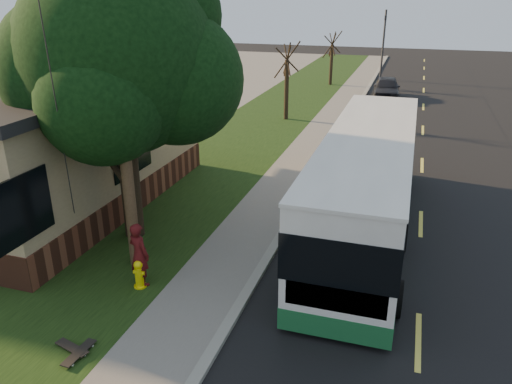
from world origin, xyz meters
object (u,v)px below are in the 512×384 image
Objects in this scene: transit_bus at (367,181)px; dumpster at (13,206)px; utility_pole at (119,93)px; bare_tree_near at (287,82)px; skateboarder at (139,254)px; traffic_signal at (384,40)px; distant_car at (386,88)px; bare_tree_far at (332,59)px; skateboard_main at (79,353)px; skateboard_spare at (72,348)px; leafy_tree at (122,60)px; fire_hydrant at (139,274)px.

dumpster is at bearing -164.85° from transit_bus.
utility_pole reaches higher than bare_tree_near.
skateboarder is (-4.92, -4.82, -0.74)m from transit_bus.
dumpster is at bearing 167.37° from utility_pole.
traffic_signal is 8.32m from distant_car.
skateboarder reaches higher than dumpster.
bare_tree_near is 12.01m from bare_tree_far.
dumpster is (-5.74, 4.71, 0.50)m from skateboard_main.
skateboarder is (0.67, -0.87, -3.73)m from utility_pole.
bare_tree_near is 9.63m from distant_car.
skateboard_spare is at bearing -39.98° from dumpster.
bare_tree_near is 2.59× the size of skateboarder.
traffic_signal reaches higher than distant_car.
leafy_tree reaches higher than traffic_signal.
leafy_tree is 27.56m from bare_tree_far.
distant_car is at bearing 81.08° from fire_hydrant.
skateboard_main is 1.03× the size of skateboard_spare.
distant_car is (9.74, 24.01, 0.10)m from dumpster.
leafy_tree is at bearing 117.60° from utility_pole.
bare_tree_far is at bearing 79.37° from dumpster.
skateboarder is 1.18× the size of dumpster.
utility_pole is at bearing -104.83° from distant_car.
skateboard_main is (0.13, -2.73, -0.77)m from skateboarder.
bare_tree_far is at bearing -131.19° from traffic_signal.
traffic_signal is 6.45× the size of skateboard_spare.
bare_tree_far reaches higher than skateboard_main.
skateboard_main is 29.00m from distant_car.
fire_hydrant is at bearing -95.21° from traffic_signal.
skateboard_spare is (-5.02, -7.46, -1.51)m from transit_bus.
dumpster is (-4.93, 1.11, -4.00)m from utility_pole.
skateboarder is at bearing -89.29° from bare_tree_far.
bare_tree_far is at bearing 90.88° from skateboard_main.
utility_pole is at bearing -32.67° from skateboarder.
bare_tree_near is 4.89× the size of skateboard_main.
fire_hydrant is at bearing 92.20° from skateboard_main.
transit_bus is 12.91× the size of skateboard_main.
traffic_signal is 3.92× the size of dumpster.
fire_hydrant is 2.54m from skateboard_spare.
skateboard_spare is at bearing -95.06° from traffic_signal.
bare_tree_near reaches higher than transit_bus.
bare_tree_far is (-0.40, 30.00, 1.57)m from fire_hydrant.
skateboard_spare is (0.27, -32.52, -1.88)m from bare_tree_far.
dumpster is at bearing -172.30° from leafy_tree.
leafy_tree reaches higher than dumpster.
transit_bus is at bearing -78.09° from bare_tree_far.
transit_bus is 9.12m from skateboard_spare.
fire_hydrant is 18.10m from bare_tree_near.
transit_bus is 13.32× the size of skateboard_spare.
bare_tree_near is 0.78× the size of traffic_signal.
traffic_signal reaches higher than fire_hydrant.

